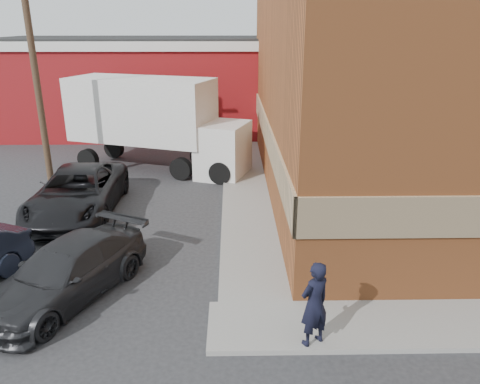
% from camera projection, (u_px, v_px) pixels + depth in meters
% --- Properties ---
extents(ground, '(90.00, 90.00, 0.00)m').
position_uv_depth(ground, '(231.00, 306.00, 11.25)').
color(ground, '#28282B').
rests_on(ground, ground).
extents(brick_building, '(14.25, 18.25, 9.36)m').
position_uv_depth(brick_building, '(447.00, 70.00, 18.25)').
color(brick_building, '#A4562A').
rests_on(brick_building, ground).
extents(sidewalk_west, '(1.80, 18.00, 0.12)m').
position_uv_depth(sidewalk_west, '(245.00, 183.00, 19.70)').
color(sidewalk_west, gray).
rests_on(sidewalk_west, ground).
extents(warehouse, '(16.30, 8.30, 5.60)m').
position_uv_depth(warehouse, '(134.00, 84.00, 28.98)').
color(warehouse, maroon).
rests_on(warehouse, ground).
extents(utility_pole, '(2.00, 0.26, 9.00)m').
position_uv_depth(utility_pole, '(35.00, 69.00, 17.96)').
color(utility_pole, '#4B3525').
rests_on(utility_pole, ground).
extents(man, '(0.82, 0.74, 1.88)m').
position_uv_depth(man, '(314.00, 304.00, 9.46)').
color(man, black).
rests_on(man, sidewalk_south).
extents(suv_a, '(2.79, 5.82, 1.60)m').
position_uv_depth(suv_a, '(78.00, 192.00, 16.45)').
color(suv_a, black).
rests_on(suv_a, ground).
extents(suv_b, '(3.82, 5.09, 1.37)m').
position_uv_depth(suv_b, '(66.00, 272.00, 11.41)').
color(suv_b, '#262729').
rests_on(suv_b, ground).
extents(box_truck, '(8.70, 5.13, 4.13)m').
position_uv_depth(box_truck, '(158.00, 118.00, 20.93)').
color(box_truck, silver).
rests_on(box_truck, ground).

